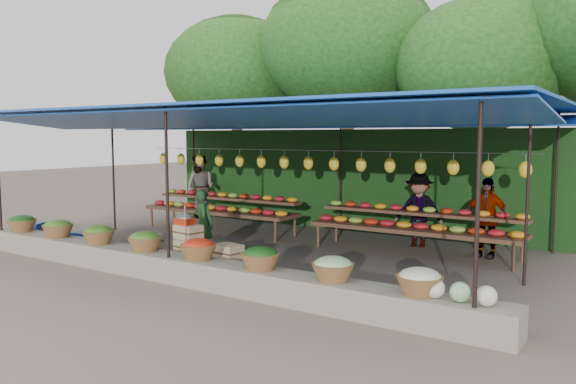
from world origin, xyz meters
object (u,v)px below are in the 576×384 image
Objects in this scene: crate_counter at (187,250)px; weighing_scale at (185,220)px; blue_crate_front at (85,239)px; vendor_seated at (203,223)px; blue_crate_back at (31,230)px.

crate_counter is 0.54m from weighing_scale.
crate_counter is 4.64× the size of blue_crate_front.
weighing_scale is at bearing -6.94° from blue_crate_front.
vendor_seated is 2.55× the size of blue_crate_front.
vendor_seated reaches higher than weighing_scale.
vendor_seated is (-0.35, 0.83, 0.34)m from crate_counter.
weighing_scale is at bearing 180.00° from crate_counter.
vendor_seated is at bearing -17.01° from blue_crate_back.
crate_counter is 0.96m from vendor_seated.
crate_counter is at bearing -0.00° from weighing_scale.
vendor_seated is (-0.31, 0.83, -0.19)m from weighing_scale.
weighing_scale is 0.25× the size of vendor_seated.
crate_counter is 7.18× the size of weighing_scale.
vendor_seated is 2.31× the size of blue_crate_back.
blue_crate_back is at bearing 177.53° from crate_counter.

